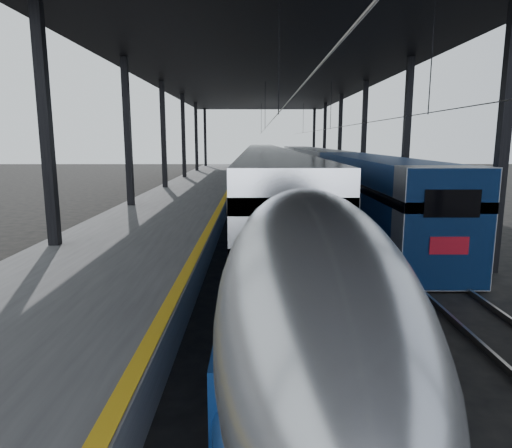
{
  "coord_description": "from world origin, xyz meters",
  "views": [
    {
      "loc": [
        1.2,
        -10.62,
        4.6
      ],
      "look_at": [
        1.24,
        3.52,
        2.0
      ],
      "focal_mm": 32.0,
      "sensor_mm": 36.0,
      "label": 1
    }
  ],
  "objects": [
    {
      "name": "platform",
      "position": [
        -3.5,
        20.0,
        0.5
      ],
      "size": [
        6.0,
        80.0,
        1.0
      ],
      "primitive_type": "cube",
      "color": "#4C4C4F",
      "rests_on": "ground"
    },
    {
      "name": "yellow_strip",
      "position": [
        -0.7,
        20.0,
        1.0
      ],
      "size": [
        0.3,
        80.0,
        0.01
      ],
      "primitive_type": "cube",
      "color": "gold",
      "rests_on": "platform"
    },
    {
      "name": "ground",
      "position": [
        0.0,
        0.0,
        0.0
      ],
      "size": [
        160.0,
        160.0,
        0.0
      ],
      "primitive_type": "plane",
      "color": "black",
      "rests_on": "ground"
    },
    {
      "name": "canopy",
      "position": [
        1.9,
        20.0,
        9.12
      ],
      "size": [
        18.0,
        75.0,
        9.47
      ],
      "color": "black",
      "rests_on": "ground"
    },
    {
      "name": "tgv_train",
      "position": [
        2.0,
        23.16,
        1.89
      ],
      "size": [
        2.82,
        65.2,
        4.04
      ],
      "color": "#B9BBC1",
      "rests_on": "ground"
    },
    {
      "name": "rails",
      "position": [
        4.5,
        20.0,
        0.08
      ],
      "size": [
        6.52,
        80.0,
        0.16
      ],
      "color": "slate",
      "rests_on": "ground"
    },
    {
      "name": "second_train",
      "position": [
        7.0,
        29.92,
        1.94
      ],
      "size": [
        2.78,
        56.05,
        3.82
      ],
      "color": "navy",
      "rests_on": "ground"
    }
  ]
}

